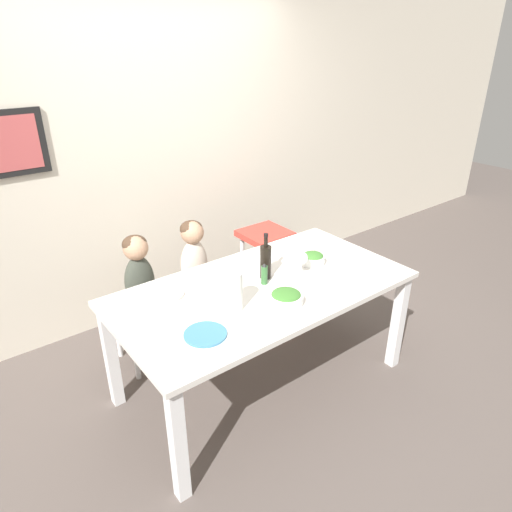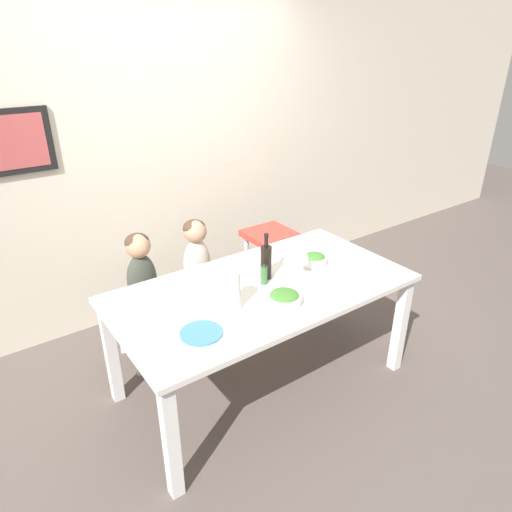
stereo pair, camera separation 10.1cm
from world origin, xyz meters
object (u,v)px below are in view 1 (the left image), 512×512
chair_far_left (144,315)px  person_child_center (193,252)px  salad_bowl_large (286,298)px  salad_bowl_small (313,258)px  chair_far_center (196,295)px  dinner_plate_front_left (205,334)px  dinner_plate_back_right (300,248)px  person_child_left (138,268)px  chair_right_highchair (265,249)px  wine_bottle (266,261)px  wine_glass_near (302,259)px  dinner_plate_back_left (166,294)px  paper_towel_roll (234,291)px

chair_far_left → person_child_center: (0.43, 0.00, 0.37)m
salad_bowl_large → salad_bowl_small: size_ratio=1.22×
chair_far_center → dinner_plate_front_left: dinner_plate_front_left is taller
salad_bowl_large → salad_bowl_small: same height
person_child_center → dinner_plate_back_right: bearing=-36.1°
person_child_left → salad_bowl_small: size_ratio=3.27×
chair_far_left → chair_right_highchair: 1.12m
chair_far_left → wine_bottle: 1.01m
wine_glass_near → salad_bowl_large: 0.38m
salad_bowl_small → dinner_plate_front_left: bearing=-166.1°
chair_right_highchair → wine_bottle: (-0.51, -0.64, 0.30)m
chair_right_highchair → dinner_plate_back_left: dinner_plate_back_left is taller
person_child_center → salad_bowl_large: bearing=-86.9°
salad_bowl_large → dinner_plate_front_left: size_ratio=0.89×
wine_glass_near → wine_bottle: bearing=150.2°
salad_bowl_small → chair_far_center: bearing=127.9°
paper_towel_roll → salad_bowl_small: bearing=10.4°
chair_far_left → dinner_plate_back_left: size_ratio=1.98×
chair_far_left → dinner_plate_back_right: bearing=-23.3°
person_child_center → salad_bowl_small: person_child_center is taller
chair_right_highchair → wine_bottle: 0.87m
salad_bowl_large → dinner_plate_back_right: size_ratio=0.89×
chair_far_left → paper_towel_roll: size_ratio=1.90×
wine_bottle → chair_far_center: bearing=104.1°
chair_far_left → salad_bowl_small: 1.26m
wine_glass_near → salad_bowl_small: size_ratio=0.99×
wine_bottle → person_child_center: bearing=104.1°
person_child_left → salad_bowl_large: person_child_left is taller
person_child_left → dinner_plate_back_right: size_ratio=2.38×
dinner_plate_front_left → dinner_plate_back_right: (1.11, 0.48, 0.00)m
person_child_center → salad_bowl_large: 0.97m
chair_right_highchair → salad_bowl_small: salad_bowl_small is taller
wine_bottle → dinner_plate_back_right: bearing=21.4°
chair_right_highchair → chair_far_left: bearing=180.0°
person_child_left → wine_glass_near: (0.80, -0.76, 0.13)m
chair_far_center → dinner_plate_back_left: (-0.46, -0.44, 0.39)m
salad_bowl_small → dinner_plate_back_left: 1.02m
person_child_center → dinner_plate_front_left: (-0.48, -0.94, 0.02)m
chair_right_highchair → chair_far_center: bearing=180.0°
chair_far_left → dinner_plate_front_left: size_ratio=1.98×
chair_far_center → person_child_center: size_ratio=0.83×
chair_far_left → dinner_plate_back_left: dinner_plate_back_left is taller
dinner_plate_front_left → dinner_plate_back_right: bearing=23.5°
chair_far_left → chair_right_highchair: size_ratio=0.61×
wine_bottle → salad_bowl_large: bearing=-108.5°
chair_right_highchair → dinner_plate_back_left: bearing=-158.5°
chair_far_left → dinner_plate_back_left: bearing=-93.1°
chair_right_highchair → dinner_plate_back_left: size_ratio=3.26×
chair_far_center → person_child_left: size_ratio=0.83×
chair_right_highchair → dinner_plate_back_left: 1.23m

